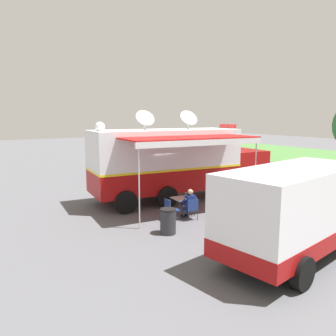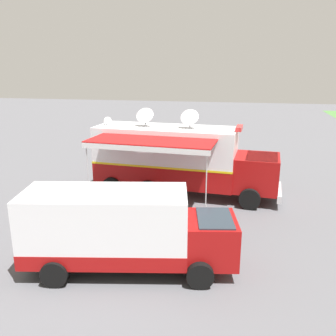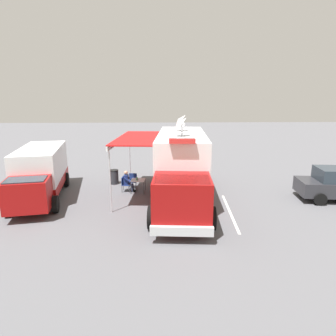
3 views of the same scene
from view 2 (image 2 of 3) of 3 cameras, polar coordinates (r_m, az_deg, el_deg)
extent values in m
plane|color=#5B5B60|center=(19.41, -0.37, -3.79)|extent=(100.00, 100.00, 0.00)
cube|color=silver|center=(21.11, 7.84, -2.29)|extent=(0.49, 4.79, 0.01)
cube|color=#9E0F0F|center=(19.05, -0.38, -0.53)|extent=(3.05, 7.37, 1.10)
cube|color=white|center=(18.70, -0.38, 3.59)|extent=(3.05, 7.37, 1.70)
cube|color=yellow|center=(18.90, -0.38, 1.07)|extent=(3.07, 7.39, 0.10)
cube|color=#9E0F0F|center=(18.28, 13.77, -0.73)|extent=(2.46, 2.27, 1.70)
cube|color=#28333D|center=(18.15, 14.50, 0.74)|extent=(2.26, 1.63, 0.70)
cube|color=silver|center=(18.56, 17.07, -3.65)|extent=(2.38, 0.38, 0.36)
cylinder|color=black|center=(19.76, 13.17, -2.33)|extent=(0.38, 1.02, 1.00)
cylinder|color=black|center=(17.40, 12.73, -4.81)|extent=(0.38, 1.02, 1.00)
cylinder|color=black|center=(20.53, -0.85, -1.21)|extent=(0.38, 1.02, 1.00)
cylinder|color=black|center=(18.27, -3.09, -3.42)|extent=(0.38, 1.02, 1.00)
cylinder|color=black|center=(21.16, -6.00, -0.77)|extent=(0.38, 1.02, 1.00)
cylinder|color=black|center=(18.97, -8.77, -2.85)|extent=(0.38, 1.02, 1.00)
cube|color=white|center=(18.53, -0.39, 6.31)|extent=(3.05, 7.37, 0.10)
cube|color=red|center=(17.85, 11.16, 6.19)|extent=(1.12, 0.36, 0.20)
cylinder|color=silver|center=(18.82, -3.58, 7.27)|extent=(0.10, 0.10, 0.45)
cone|color=silver|center=(18.62, -3.75, 8.43)|extent=(0.78, 0.95, 0.81)
cylinder|color=silver|center=(18.19, 3.45, 6.97)|extent=(0.10, 0.10, 0.45)
cone|color=silver|center=(17.98, 3.37, 8.18)|extent=(0.78, 0.95, 0.81)
sphere|color=white|center=(19.62, -9.48, 7.31)|extent=(0.44, 0.44, 0.44)
cube|color=red|center=(16.36, -2.68, 4.29)|extent=(2.64, 5.91, 0.06)
cube|color=white|center=(15.41, -3.91, 3.02)|extent=(0.53, 5.75, 0.24)
cylinder|color=silver|center=(15.21, 6.02, -3.03)|extent=(0.05, 0.05, 3.25)
cylinder|color=silver|center=(16.94, -12.49, -1.35)|extent=(0.05, 0.05, 3.25)
cube|color=silver|center=(17.05, -4.13, -4.11)|extent=(0.86, 0.86, 0.03)
cylinder|color=#333338|center=(17.39, -2.54, -4.96)|extent=(0.03, 0.03, 0.70)
cylinder|color=#333338|center=(16.74, -3.34, -5.82)|extent=(0.03, 0.03, 0.70)
cylinder|color=#333338|center=(17.62, -4.84, -4.71)|extent=(0.03, 0.03, 0.70)
cylinder|color=#333338|center=(16.98, -5.71, -5.55)|extent=(0.03, 0.03, 0.70)
cylinder|color=#3F9959|center=(16.93, -3.77, -3.83)|extent=(0.07, 0.07, 0.20)
cylinder|color=white|center=(16.90, -3.78, -3.47)|extent=(0.04, 0.04, 0.02)
cube|color=navy|center=(16.55, -5.06, -5.86)|extent=(0.52, 0.52, 0.04)
cube|color=navy|center=(16.28, -5.36, -5.38)|extent=(0.08, 0.48, 0.44)
cylinder|color=#333338|center=(16.89, -5.48, -6.17)|extent=(0.02, 0.02, 0.42)
cylinder|color=#333338|center=(16.75, -4.07, -6.34)|extent=(0.02, 0.02, 0.42)
cylinder|color=#333338|center=(16.52, -6.04, -6.72)|extent=(0.02, 0.02, 0.42)
cylinder|color=#333338|center=(16.37, -4.59, -6.89)|extent=(0.02, 0.02, 0.42)
cube|color=navy|center=(17.01, -6.91, -5.30)|extent=(0.52, 0.52, 0.04)
cube|color=navy|center=(17.01, -7.62, -4.50)|extent=(0.48, 0.08, 0.44)
cylinder|color=#333338|center=(17.20, -5.93, -5.78)|extent=(0.02, 0.02, 0.42)
cylinder|color=#333338|center=(16.82, -6.48, -6.31)|extent=(0.02, 0.02, 0.42)
cylinder|color=#333338|center=(17.35, -7.29, -5.62)|extent=(0.02, 0.02, 0.42)
cylinder|color=#333338|center=(16.98, -7.86, -6.13)|extent=(0.02, 0.02, 0.42)
cube|color=navy|center=(16.44, -5.09, -4.88)|extent=(0.27, 0.38, 0.56)
sphere|color=tan|center=(16.30, -5.12, -3.50)|extent=(0.22, 0.22, 0.22)
cylinder|color=navy|center=(16.61, -5.69, -4.53)|extent=(0.43, 0.12, 0.34)
cylinder|color=navy|center=(16.46, -4.19, -4.69)|extent=(0.43, 0.12, 0.34)
cylinder|color=#2D334C|center=(16.73, -5.17, -5.54)|extent=(0.39, 0.16, 0.13)
cylinder|color=#2D334C|center=(16.97, -4.93, -6.05)|extent=(0.11, 0.11, 0.42)
cube|color=black|center=(17.09, -4.85, -6.52)|extent=(0.25, 0.12, 0.07)
cylinder|color=#2D334C|center=(16.67, -4.52, -5.61)|extent=(0.39, 0.16, 0.13)
cylinder|color=#2D334C|center=(16.91, -4.30, -6.12)|extent=(0.11, 0.11, 0.42)
cube|color=black|center=(17.03, -4.21, -6.60)|extent=(0.25, 0.12, 0.07)
cylinder|color=#2D2D33|center=(16.24, -11.55, -6.54)|extent=(0.56, 0.56, 0.85)
cylinder|color=black|center=(16.08, -11.64, -5.04)|extent=(0.57, 0.57, 0.06)
cube|color=white|center=(11.96, -9.80, -8.72)|extent=(2.98, 5.49, 2.20)
cube|color=#9E0F0F|center=(12.33, -9.61, -12.32)|extent=(3.01, 5.51, 0.50)
cube|color=#9E0F0F|center=(12.02, 6.76, -11.00)|extent=(2.14, 1.91, 1.40)
cube|color=#28333D|center=(11.83, 7.32, -9.05)|extent=(1.85, 1.38, 0.60)
cylinder|color=black|center=(13.23, 4.47, -11.67)|extent=(0.40, 0.87, 0.84)
cylinder|color=black|center=(11.42, 5.08, -16.54)|extent=(0.40, 0.87, 0.84)
cylinder|color=black|center=(13.71, -14.73, -11.16)|extent=(0.40, 0.87, 0.84)
cylinder|color=black|center=(11.96, -17.49, -15.66)|extent=(0.40, 0.87, 0.84)
cube|color=#2D2D33|center=(27.02, 5.66, 3.33)|extent=(4.38, 2.27, 0.76)
cube|color=#28333D|center=(26.73, 5.63, 4.78)|extent=(2.27, 1.83, 0.68)
cylinder|color=black|center=(28.54, 4.44, 3.26)|extent=(0.66, 0.29, 0.64)
cylinder|color=black|center=(28.19, 8.00, 2.99)|extent=(0.66, 0.29, 0.64)
cylinder|color=black|center=(26.08, 3.09, 2.07)|extent=(0.66, 0.29, 0.64)
cylinder|color=black|center=(25.69, 6.97, 1.77)|extent=(0.66, 0.29, 0.64)
camera|label=1|loc=(12.83, -58.05, -2.44)|focal=35.43mm
camera|label=3|loc=(20.49, 47.60, 7.51)|focal=31.12mm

